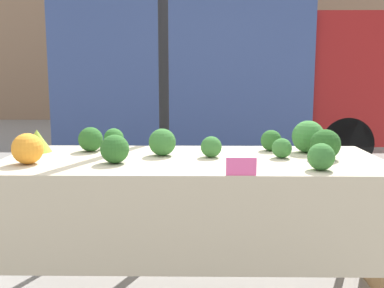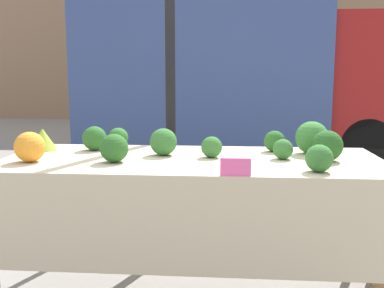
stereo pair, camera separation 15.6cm
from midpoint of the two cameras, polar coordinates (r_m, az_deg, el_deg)
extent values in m
cube|color=#9E7A5B|center=(12.74, 0.31, 17.56)|extent=(16.00, 0.60, 6.34)
cylinder|color=black|center=(3.14, -5.08, 9.80)|extent=(0.07, 0.07, 2.69)
cube|color=#384C84|center=(6.84, -1.78, 11.11)|extent=(3.42, 2.03, 2.44)
cube|color=maroon|center=(7.12, 17.52, 7.87)|extent=(1.24, 1.87, 1.76)
cylinder|color=black|center=(6.37, 18.19, 0.10)|extent=(0.71, 0.22, 0.71)
cylinder|color=black|center=(7.94, 14.68, 1.97)|extent=(0.71, 0.22, 0.71)
cylinder|color=black|center=(6.20, -10.79, 0.17)|extent=(0.71, 0.22, 0.71)
cylinder|color=black|center=(7.81, -8.38, 2.05)|extent=(0.71, 0.22, 0.71)
cube|color=beige|center=(2.47, -1.81, -2.19)|extent=(2.08, 0.85, 0.03)
cube|color=beige|center=(2.13, -2.29, -10.87)|extent=(2.08, 0.01, 0.46)
cylinder|color=black|center=(3.12, -19.89, -8.24)|extent=(0.05, 0.05, 0.81)
cylinder|color=black|center=(3.05, 17.46, -8.51)|extent=(0.05, 0.05, 0.81)
sphere|color=orange|center=(2.48, -21.88, -0.57)|extent=(0.16, 0.16, 0.16)
cone|color=#93B238|center=(2.83, -20.58, 0.37)|extent=(0.17, 0.17, 0.13)
sphere|color=#285B23|center=(2.76, -14.35, 0.57)|extent=(0.15, 0.15, 0.15)
sphere|color=#336B2D|center=(2.49, 0.67, -0.37)|extent=(0.12, 0.12, 0.12)
sphere|color=#336B2D|center=(2.55, -5.55, 0.23)|extent=(0.15, 0.15, 0.15)
sphere|color=#285B23|center=(2.37, -11.66, -0.64)|extent=(0.15, 0.15, 0.15)
sphere|color=#23511E|center=(2.51, 14.88, -0.05)|extent=(0.16, 0.16, 0.16)
sphere|color=#387533|center=(2.70, 12.94, 0.91)|extent=(0.19, 0.19, 0.19)
sphere|color=#336B2D|center=(2.50, 9.60, -0.54)|extent=(0.11, 0.11, 0.11)
sphere|color=#2D6628|center=(2.84, -11.46, 0.71)|extent=(0.12, 0.12, 0.12)
sphere|color=#285B23|center=(2.72, 8.41, 0.45)|extent=(0.13, 0.13, 0.13)
sphere|color=#336B2D|center=(2.23, 14.17, -1.60)|extent=(0.13, 0.13, 0.13)
cube|color=#F45B9E|center=(2.06, 4.12, -2.90)|extent=(0.14, 0.01, 0.08)
camera|label=1|loc=(0.08, -91.82, -0.29)|focal=42.00mm
camera|label=2|loc=(0.08, 88.18, 0.29)|focal=42.00mm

